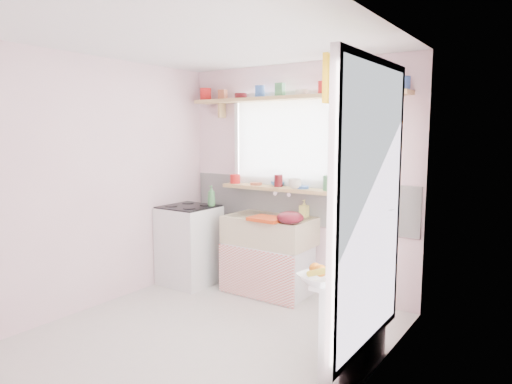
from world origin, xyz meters
The scene contains 19 objects.
room centered at (0.66, 0.86, 1.37)m, with size 3.20×3.20×3.20m.
sink_unit centered at (-0.15, 1.29, 0.43)m, with size 0.95×0.65×1.11m.
cooker centered at (-1.10, 1.05, 0.46)m, with size 0.58×0.58×0.93m.
radiator_ledge centered at (1.30, 0.20, 0.40)m, with size 0.22×0.95×0.78m.
windowsill centered at (-0.15, 1.48, 1.14)m, with size 1.40×0.22×0.04m, color tan.
pine_shelf centered at (0.00, 1.47, 2.12)m, with size 2.52×0.24×0.04m, color tan.
shelf_crockery centered at (-0.02, 1.47, 2.19)m, with size 2.47×0.11×0.12m.
sill_crockery centered at (-0.15, 1.48, 1.22)m, with size 1.35×0.11×0.12m.
dish_tray centered at (-0.05, 1.10, 0.87)m, with size 0.35×0.26×0.04m, color red.
colander centered at (0.22, 1.10, 0.91)m, with size 0.27×0.27×0.12m, color maroon.
jade_plant centered at (1.21, 0.60, 1.03)m, with size 0.46×0.40×0.51m, color #31702D.
fruit_bowl centered at (1.21, -0.20, 0.81)m, with size 0.28×0.28×0.07m, color silver.
herb_pot centered at (1.33, -0.17, 0.88)m, with size 0.12×0.08×0.22m, color #316629.
soap_bottle_sink centered at (0.16, 1.50, 0.94)m, with size 0.08×0.09×0.19m, color #DDD462.
sill_cup centered at (0.10, 1.42, 1.21)m, with size 0.13×0.13×0.11m, color beige.
sill_bowl centered at (-0.19, 1.54, 1.19)m, with size 0.18×0.18×0.05m, color #2D6095.
shelf_vase centered at (0.98, 1.41, 2.21)m, with size 0.13×0.13×0.13m, color #B66138.
cooker_bottle centered at (-0.88, 1.20, 1.03)m, with size 0.09×0.09×0.24m, color #44894D.
fruit centered at (1.22, -0.19, 0.87)m, with size 0.20×0.14×0.10m.
Camera 1 is at (2.48, -2.79, 1.75)m, focal length 32.00 mm.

